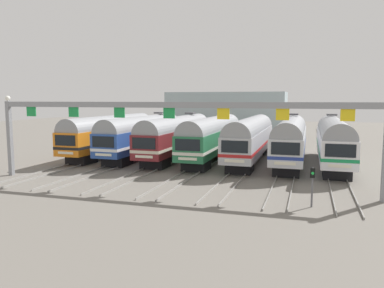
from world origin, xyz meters
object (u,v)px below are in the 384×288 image
(commuter_train_maroon, at_px, (177,135))
(yard_signal_mast, at_px, (312,179))
(commuter_train_orange, at_px, (111,133))
(commuter_train_white, at_px, (334,139))
(commuter_train_stainless, at_px, (250,137))
(commuter_train_silver, at_px, (291,138))
(commuter_train_green, at_px, (213,136))
(catenary_gantry, at_px, (169,116))
(commuter_train_blue, at_px, (143,134))

(commuter_train_maroon, relative_size, yard_signal_mast, 7.19)
(commuter_train_orange, height_order, commuter_train_white, commuter_train_white)
(commuter_train_stainless, relative_size, yard_signal_mast, 7.19)
(commuter_train_silver, relative_size, yard_signal_mast, 7.19)
(commuter_train_green, height_order, catenary_gantry, catenary_gantry)
(commuter_train_stainless, xyz_separation_m, commuter_train_silver, (4.17, 0.00, 0.00))
(commuter_train_silver, height_order, yard_signal_mast, commuter_train_silver)
(commuter_train_stainless, bearing_deg, yard_signal_mast, -68.90)
(commuter_train_maroon, bearing_deg, yard_signal_mast, -48.01)
(commuter_train_green, distance_m, catenary_gantry, 13.77)
(commuter_train_orange, distance_m, catenary_gantry, 18.60)
(commuter_train_silver, bearing_deg, commuter_train_stainless, -179.94)
(commuter_train_stainless, bearing_deg, commuter_train_white, 0.03)
(commuter_train_orange, bearing_deg, commuter_train_stainless, 0.00)
(catenary_gantry, height_order, yard_signal_mast, catenary_gantry)
(commuter_train_maroon, relative_size, commuter_train_green, 1.00)
(commuter_train_orange, relative_size, commuter_train_blue, 1.00)
(commuter_train_maroon, bearing_deg, commuter_train_white, 0.00)
(commuter_train_stainless, height_order, commuter_train_white, commuter_train_white)
(catenary_gantry, bearing_deg, yard_signal_mast, -14.53)
(commuter_train_blue, bearing_deg, commuter_train_stainless, -0.02)
(commuter_train_green, distance_m, commuter_train_stainless, 4.17)
(commuter_train_green, bearing_deg, commuter_train_silver, 0.03)
(commuter_train_blue, relative_size, commuter_train_green, 1.00)
(commuter_train_orange, distance_m, commuter_train_maroon, 8.33)
(commuter_train_maroon, bearing_deg, catenary_gantry, -72.85)
(commuter_train_stainless, distance_m, yard_signal_mast, 17.38)
(commuter_train_blue, xyz_separation_m, yard_signal_mast, (18.75, -16.20, -0.92))
(commuter_train_maroon, height_order, yard_signal_mast, commuter_train_maroon)
(yard_signal_mast, bearing_deg, commuter_train_maroon, 131.99)
(commuter_train_maroon, height_order, commuter_train_green, commuter_train_maroon)
(commuter_train_orange, distance_m, commuter_train_silver, 20.83)
(commuter_train_orange, bearing_deg, commuter_train_white, 0.01)
(catenary_gantry, bearing_deg, commuter_train_white, 47.20)
(commuter_train_blue, distance_m, commuter_train_stainless, 12.50)
(commuter_train_orange, distance_m, commuter_train_stainless, 16.67)
(commuter_train_green, height_order, yard_signal_mast, commuter_train_green)
(commuter_train_blue, height_order, yard_signal_mast, commuter_train_blue)
(catenary_gantry, xyz_separation_m, yard_signal_mast, (10.42, -2.70, -3.68))
(commuter_train_stainless, distance_m, commuter_train_white, 8.33)
(catenary_gantry, distance_m, yard_signal_mast, 11.37)
(commuter_train_stainless, height_order, yard_signal_mast, commuter_train_stainless)
(commuter_train_green, relative_size, catenary_gantry, 0.60)
(commuter_train_blue, height_order, commuter_train_maroon, same)
(commuter_train_white, xyz_separation_m, yard_signal_mast, (-2.08, -16.20, -0.92))
(yard_signal_mast, bearing_deg, commuter_train_stainless, 111.10)
(commuter_train_maroon, xyz_separation_m, commuter_train_stainless, (8.33, -0.00, -0.00))
(commuter_train_silver, xyz_separation_m, commuter_train_white, (4.17, 0.00, 0.00))
(commuter_train_stainless, height_order, commuter_train_silver, commuter_train_silver)
(commuter_train_white, bearing_deg, commuter_train_green, -179.98)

